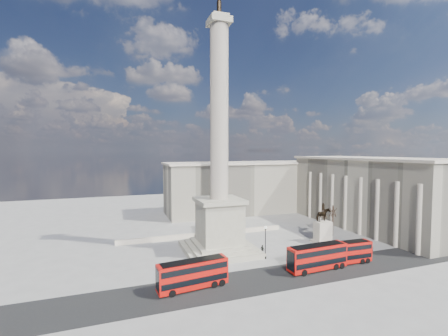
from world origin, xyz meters
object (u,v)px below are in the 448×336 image
red_bus_b (318,257)px  equestrian_statue (323,229)px  pedestrian_walking (372,250)px  pedestrian_standing (337,253)px  nelsons_column (219,188)px  victorian_lamp (265,240)px  pedestrian_crossing (262,250)px  red_bus_a (193,274)px  red_bus_c (346,252)px

red_bus_b → equestrian_statue: (10.80, 12.51, 0.79)m
pedestrian_walking → pedestrian_standing: 8.13m
nelsons_column → pedestrian_walking: (28.06, -11.50, -12.08)m
nelsons_column → red_bus_b: (12.75, -14.67, -10.61)m
victorian_lamp → red_bus_b: bearing=-52.9°
nelsons_column → pedestrian_crossing: size_ratio=26.53×
red_bus_a → red_bus_c: bearing=-6.1°
victorian_lamp → red_bus_c: bearing=-29.4°
red_bus_a → red_bus_c: (28.35, 0.30, -0.16)m
nelsons_column → red_bus_a: (-8.91, -14.27, -10.68)m
red_bus_b → victorian_lamp: (-5.90, 7.80, 1.38)m
red_bus_a → pedestrian_crossing: size_ratio=5.72×
victorian_lamp → equestrian_statue: (16.71, 4.71, -0.59)m
red_bus_b → pedestrian_crossing: (-5.28, 10.21, -1.37)m
pedestrian_crossing → pedestrian_standing: bearing=-134.4°
red_bus_a → pedestrian_walking: (36.96, 2.77, -1.40)m
pedestrian_standing → red_bus_c: bearing=46.5°
pedestrian_crossing → red_bus_a: bearing=104.2°
equestrian_statue → pedestrian_walking: (4.51, -9.34, -2.26)m
nelsons_column → red_bus_c: size_ratio=5.06×
red_bus_a → victorian_lamp: (15.75, 7.40, 1.44)m
equestrian_statue → pedestrian_crossing: equestrian_statue is taller
victorian_lamp → pedestrian_standing: (13.10, -4.13, -2.76)m
victorian_lamp → pedestrian_walking: 21.90m
equestrian_statue → pedestrian_walking: bearing=-64.2°
nelsons_column → red_bus_b: size_ratio=4.55×
red_bus_b → pedestrian_standing: size_ratio=5.91×
red_bus_a → red_bus_c: 28.35m
nelsons_column → pedestrian_standing: size_ratio=26.87×
red_bus_a → pedestrian_crossing: bearing=24.2°
nelsons_column → equestrian_statue: bearing=-5.2°
nelsons_column → pedestrian_standing: (19.94, -11.00, -11.99)m
red_bus_a → red_bus_c: size_ratio=1.09×
victorian_lamp → pedestrian_crossing: (0.63, 2.41, -2.74)m
red_bus_b → victorian_lamp: victorian_lamp is taller
red_bus_b → pedestrian_standing: (7.20, 3.67, -1.38)m
nelsons_column → pedestrian_standing: nelsons_column is taller
pedestrian_walking → pedestrian_standing: bearing=176.7°
red_bus_c → pedestrian_standing: (0.50, 2.98, -1.15)m
red_bus_b → pedestrian_walking: red_bus_b is taller
red_bus_a → nelsons_column: bearing=51.3°
red_bus_b → victorian_lamp: bearing=124.2°
red_bus_a → red_bus_c: red_bus_a is taller
red_bus_b → pedestrian_walking: 15.70m
pedestrian_walking → red_bus_a: bearing=-175.5°
red_bus_b → pedestrian_crossing: 11.58m
victorian_lamp → pedestrian_standing: bearing=-17.5°
red_bus_c → pedestrian_crossing: bearing=143.4°
pedestrian_standing → red_bus_b: bearing=-6.9°
nelsons_column → red_bus_b: nelsons_column is taller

